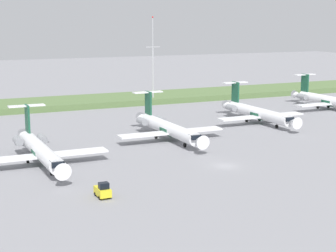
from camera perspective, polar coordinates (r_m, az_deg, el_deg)
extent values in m
plane|color=gray|center=(123.34, -1.30, -0.85)|extent=(500.00, 500.00, 0.00)
cube|color=#597542|center=(168.98, -8.02, 2.49)|extent=(320.00, 20.00, 1.69)
cylinder|color=white|center=(99.48, -12.78, -2.49)|extent=(2.70, 24.00, 2.70)
cone|color=white|center=(86.69, -10.87, -4.37)|extent=(2.70, 3.00, 2.70)
cone|color=white|center=(112.91, -14.29, -1.00)|extent=(2.30, 4.00, 2.29)
cube|color=black|center=(88.36, -11.19, -3.78)|extent=(2.02, 1.80, 0.90)
cylinder|color=#195138|center=(99.51, -12.78, -2.58)|extent=(2.76, 3.60, 2.76)
cube|color=white|center=(97.65, -16.03, -3.26)|extent=(11.00, 3.20, 0.36)
cube|color=white|center=(100.01, -9.34, -2.65)|extent=(11.00, 3.20, 0.36)
cube|color=#195138|center=(109.29, -14.09, 0.74)|extent=(0.36, 3.20, 5.20)
cube|color=white|center=(109.21, -14.18, 2.01)|extent=(6.80, 1.80, 0.24)
cylinder|color=gray|center=(107.86, -14.99, -1.46)|extent=(1.50, 3.40, 1.50)
cylinder|color=gray|center=(108.68, -12.66, -1.27)|extent=(1.50, 3.40, 1.50)
cylinder|color=gray|center=(92.77, -11.76, -4.33)|extent=(0.20, 0.20, 0.65)
cylinder|color=black|center=(92.91, -11.75, -4.66)|extent=(0.30, 0.90, 0.90)
cylinder|color=black|center=(101.88, -14.07, -3.40)|extent=(0.35, 0.90, 0.90)
cylinder|color=black|center=(102.61, -11.98, -3.21)|extent=(0.35, 0.90, 0.90)
cylinder|color=white|center=(116.89, 0.10, -0.27)|extent=(2.70, 24.00, 2.70)
cone|color=white|center=(105.06, 3.21, -1.54)|extent=(2.70, 3.00, 2.70)
cone|color=white|center=(129.51, -2.52, 0.81)|extent=(2.29, 4.00, 2.29)
cube|color=black|center=(106.60, 2.73, -1.10)|extent=(2.03, 1.80, 0.90)
cylinder|color=#195138|center=(116.92, 0.10, -0.34)|extent=(2.76, 3.60, 2.76)
cube|color=white|center=(113.78, -2.39, -0.89)|extent=(11.00, 3.20, 0.36)
cube|color=white|center=(118.70, 2.89, -0.41)|extent=(11.00, 3.20, 0.36)
cube|color=#195138|center=(126.14, -2.01, 2.36)|extent=(0.36, 3.20, 5.20)
cube|color=white|center=(126.09, -2.07, 3.46)|extent=(6.80, 1.80, 0.24)
cylinder|color=gray|center=(124.26, -2.64, 0.48)|extent=(1.50, 3.40, 1.50)
cylinder|color=gray|center=(126.00, -0.74, 0.63)|extent=(1.50, 3.40, 1.50)
cylinder|color=gray|center=(110.62, 1.72, -1.67)|extent=(0.20, 0.20, 0.65)
cylinder|color=black|center=(110.74, 1.72, -1.95)|extent=(0.30, 0.90, 0.90)
cylinder|color=black|center=(118.66, -1.23, -1.09)|extent=(0.35, 0.90, 0.90)
cylinder|color=black|center=(120.21, 0.43, -0.93)|extent=(0.35, 0.90, 0.90)
cylinder|color=white|center=(137.97, 9.21, 1.29)|extent=(2.70, 24.00, 2.70)
cone|color=white|center=(127.19, 12.61, 0.37)|extent=(2.70, 3.00, 2.70)
cone|color=white|center=(149.61, 6.22, 2.10)|extent=(2.30, 4.00, 2.29)
cube|color=black|center=(128.59, 12.10, 0.72)|extent=(2.02, 1.80, 0.90)
cylinder|color=#195138|center=(137.99, 9.21, 1.23)|extent=(2.76, 3.60, 2.76)
cube|color=white|center=(134.05, 7.35, 0.80)|extent=(11.00, 3.20, 0.36)
cube|color=white|center=(140.63, 11.43, 1.14)|extent=(11.00, 3.20, 0.36)
cube|color=#195138|center=(146.54, 6.86, 3.46)|extent=(0.36, 3.20, 5.20)
cube|color=white|center=(146.51, 6.81, 4.41)|extent=(6.80, 1.80, 0.24)
cylinder|color=gray|center=(144.37, 6.44, 1.86)|extent=(1.50, 3.40, 1.50)
cylinder|color=gray|center=(146.74, 7.94, 1.97)|extent=(1.50, 3.40, 1.50)
cylinder|color=gray|center=(132.22, 10.99, 0.18)|extent=(0.20, 0.20, 0.65)
cylinder|color=black|center=(132.32, 10.98, -0.05)|extent=(0.30, 0.90, 0.90)
cylinder|color=black|center=(139.24, 7.99, 0.58)|extent=(0.35, 0.90, 0.90)
cylinder|color=black|center=(141.31, 9.29, 0.69)|extent=(0.35, 0.90, 0.90)
cylinder|color=white|center=(163.69, 16.06, 2.48)|extent=(2.70, 24.00, 2.70)
cone|color=white|center=(174.39, 13.06, 3.11)|extent=(2.30, 4.00, 2.29)
cylinder|color=#195138|center=(163.71, 16.06, 2.43)|extent=(2.76, 3.60, 2.76)
cube|color=white|center=(159.23, 14.67, 2.11)|extent=(11.00, 3.20, 0.36)
cube|color=#195138|center=(171.59, 13.73, 4.29)|extent=(0.36, 3.20, 5.20)
cube|color=white|center=(171.58, 13.70, 5.09)|extent=(6.80, 1.80, 0.24)
cylinder|color=gray|center=(169.25, 13.45, 2.93)|extent=(1.50, 3.40, 1.50)
cylinder|color=gray|center=(172.05, 14.63, 3.00)|extent=(1.50, 3.40, 1.50)
cylinder|color=black|center=(164.55, 14.98, 1.87)|extent=(0.35, 0.90, 0.90)
cylinder|color=black|center=(166.99, 15.98, 1.95)|extent=(0.35, 0.90, 0.90)
cylinder|color=#B2B2B7|center=(168.86, -1.54, 5.11)|extent=(0.50, 0.50, 16.43)
cylinder|color=#B2B2B7|center=(168.09, -1.56, 9.40)|extent=(0.28, 0.28, 8.85)
cube|color=#B2B2B7|center=(168.24, -1.55, 8.03)|extent=(4.40, 0.20, 0.20)
sphere|color=red|center=(168.05, -1.57, 10.99)|extent=(0.50, 0.50, 0.50)
cube|color=yellow|center=(80.49, -6.66, -6.62)|extent=(1.70, 3.20, 1.10)
cube|color=black|center=(79.69, -6.55, -6.04)|extent=(1.36, 1.10, 0.90)
cylinder|color=black|center=(79.57, -6.95, -7.24)|extent=(0.22, 0.60, 0.60)
cylinder|color=black|center=(80.02, -5.92, -7.12)|extent=(0.22, 0.60, 0.60)
cylinder|color=black|center=(81.32, -7.37, -6.86)|extent=(0.22, 0.60, 0.60)
cylinder|color=black|center=(81.75, -6.36, -6.74)|extent=(0.22, 0.60, 0.60)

